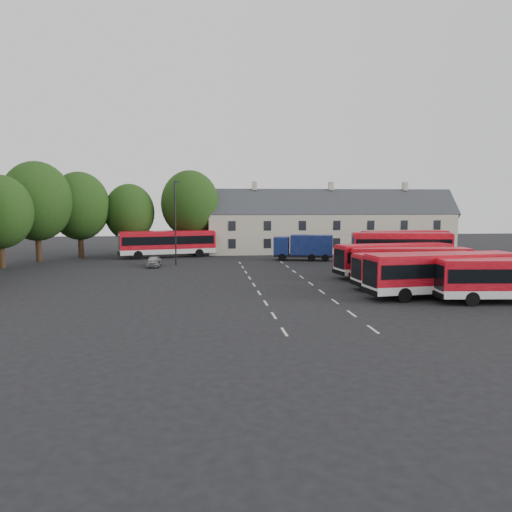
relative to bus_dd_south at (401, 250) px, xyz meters
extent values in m
plane|color=black|center=(-15.81, -8.50, -2.29)|extent=(140.00, 140.00, 0.00)
cube|color=beige|center=(-15.81, -22.50, -2.29)|extent=(0.15, 1.80, 0.01)
cube|color=beige|center=(-15.81, -18.50, -2.29)|extent=(0.15, 1.80, 0.01)
cube|color=beige|center=(-15.81, -14.50, -2.29)|extent=(0.15, 1.80, 0.01)
cube|color=beige|center=(-15.81, -10.50, -2.29)|extent=(0.15, 1.80, 0.01)
cube|color=beige|center=(-15.81, -6.50, -2.29)|extent=(0.15, 1.80, 0.01)
cube|color=beige|center=(-15.81, -2.50, -2.29)|extent=(0.15, 1.80, 0.01)
cube|color=beige|center=(-15.81, 1.50, -2.29)|extent=(0.15, 1.80, 0.01)
cube|color=beige|center=(-15.81, 5.50, -2.29)|extent=(0.15, 1.80, 0.01)
cube|color=beige|center=(-15.81, 9.50, -2.29)|extent=(0.15, 1.80, 0.01)
cube|color=beige|center=(-10.81, -22.50, -2.29)|extent=(0.15, 1.80, 0.01)
cube|color=beige|center=(-10.81, -18.50, -2.29)|extent=(0.15, 1.80, 0.01)
cube|color=beige|center=(-10.81, -14.50, -2.29)|extent=(0.15, 1.80, 0.01)
cube|color=beige|center=(-10.81, -10.50, -2.29)|extent=(0.15, 1.80, 0.01)
cube|color=beige|center=(-10.81, -6.50, -2.29)|extent=(0.15, 1.80, 0.01)
cube|color=beige|center=(-10.81, -2.50, -2.29)|extent=(0.15, 1.80, 0.01)
cube|color=beige|center=(-10.81, 1.50, -2.29)|extent=(0.15, 1.80, 0.01)
cube|color=beige|center=(-10.81, 5.50, -2.29)|extent=(0.15, 1.80, 0.01)
cube|color=beige|center=(-10.81, 9.50, -2.29)|extent=(0.15, 1.80, 0.01)
cylinder|color=black|center=(-41.81, 7.50, -0.46)|extent=(0.70, 0.70, 3.67)
cylinder|color=black|center=(-39.81, 13.50, -0.11)|extent=(0.70, 0.70, 4.38)
ellipsoid|color=#16320D|center=(-39.81, 13.50, 4.97)|extent=(8.25, 8.25, 9.49)
cylinder|color=black|center=(-35.81, 17.50, -0.28)|extent=(0.70, 0.70, 4.02)
ellipsoid|color=#16320D|center=(-35.81, 17.50, 4.39)|extent=(7.59, 7.59, 8.73)
cylinder|color=black|center=(-29.81, 19.50, -0.54)|extent=(0.70, 0.70, 3.50)
ellipsoid|color=#16320D|center=(-29.81, 19.50, 3.52)|extent=(6.60, 6.60, 7.59)
cylinder|color=black|center=(-21.81, 20.50, -0.19)|extent=(0.70, 0.70, 4.20)
ellipsoid|color=#16320D|center=(-21.81, 20.50, 4.68)|extent=(7.92, 7.92, 9.11)
cube|color=beige|center=(-1.81, 21.50, 0.46)|extent=(35.00, 7.00, 5.50)
cube|color=#2D3035|center=(-1.81, 21.50, 3.21)|extent=(35.70, 7.13, 7.13)
cube|color=beige|center=(-12.81, 21.50, 7.17)|extent=(0.60, 0.90, 1.20)
cube|color=beige|center=(-1.81, 21.50, 7.17)|extent=(0.60, 0.90, 1.20)
cube|color=beige|center=(9.19, 21.50, 7.17)|extent=(0.60, 0.90, 1.20)
cylinder|color=black|center=(-1.97, -17.11, -1.79)|extent=(1.02, 0.37, 1.00)
cube|color=silver|center=(-2.50, -13.75, -1.47)|extent=(11.86, 3.98, 0.58)
cube|color=#B40B18|center=(-2.50, -13.75, -0.15)|extent=(11.86, 3.98, 2.06)
cube|color=black|center=(-2.50, -13.75, -0.10)|extent=(11.40, 3.99, 1.00)
cube|color=#B40B18|center=(-2.50, -13.75, 0.93)|extent=(11.61, 3.84, 0.13)
cylinder|color=black|center=(-6.06, -15.37, -1.76)|extent=(1.08, 0.42, 1.06)
cylinder|color=black|center=(1.06, -12.13, -1.76)|extent=(1.08, 0.42, 1.06)
cube|color=silver|center=(-2.78, -9.85, -1.56)|extent=(10.55, 3.17, 0.52)
cube|color=#B40B18|center=(-2.78, -9.85, -0.38)|extent=(10.55, 3.17, 1.84)
cube|color=black|center=(-2.78, -9.85, -0.33)|extent=(10.14, 3.20, 0.90)
cube|color=#B40B18|center=(-2.78, -9.85, 0.59)|extent=(10.33, 3.06, 0.11)
cylinder|color=black|center=(-6.01, -11.17, -1.82)|extent=(0.96, 0.34, 0.95)
cylinder|color=black|center=(0.45, -8.52, -1.82)|extent=(0.96, 0.34, 0.95)
cube|color=silver|center=(-1.72, -6.03, -1.54)|extent=(10.89, 3.68, 0.53)
cube|color=#B40B18|center=(-1.72, -6.03, -0.33)|extent=(10.89, 3.68, 1.89)
cube|color=black|center=(-1.72, -6.03, -0.28)|extent=(10.47, 3.69, 0.92)
cube|color=#B40B18|center=(-1.72, -6.03, 0.67)|extent=(10.66, 3.56, 0.12)
cylinder|color=black|center=(-5.24, -6.71, -1.81)|extent=(1.00, 0.39, 0.97)
cylinder|color=black|center=(1.81, -5.35, -1.81)|extent=(1.00, 0.39, 0.97)
cube|color=silver|center=(-2.17, -3.44, -1.51)|extent=(11.44, 4.25, 0.56)
cube|color=#B40B18|center=(-2.17, -3.44, -0.23)|extent=(11.44, 4.25, 1.98)
cube|color=black|center=(-2.17, -3.44, -0.18)|extent=(11.01, 4.25, 0.97)
cube|color=#B40B18|center=(-2.17, -3.44, 0.81)|extent=(11.20, 4.12, 0.12)
cylinder|color=black|center=(-5.52, -5.14, -1.78)|extent=(1.05, 0.44, 1.02)
cylinder|color=black|center=(1.19, -1.75, -1.78)|extent=(1.05, 0.44, 1.02)
cube|color=silver|center=(0.00, 0.00, -1.60)|extent=(10.06, 3.88, 0.49)
cube|color=#B40B18|center=(0.00, 0.00, 0.14)|extent=(10.06, 3.88, 2.99)
cube|color=black|center=(0.00, 0.00, -0.44)|extent=(9.68, 3.86, 0.85)
cube|color=#B40B18|center=(0.00, 0.00, 1.68)|extent=(9.85, 3.75, 0.11)
cylinder|color=black|center=(-3.27, -0.46, -1.85)|extent=(0.92, 0.40, 0.89)
cylinder|color=black|center=(3.27, 0.46, -1.85)|extent=(0.92, 0.40, 0.89)
cube|color=black|center=(0.00, 0.00, 0.72)|extent=(9.68, 3.86, 0.85)
cube|color=silver|center=(1.97, 3.80, -1.61)|extent=(9.97, 3.65, 0.49)
cube|color=#B40B18|center=(1.97, 3.80, 0.12)|extent=(9.97, 3.65, 2.97)
cube|color=black|center=(1.97, 3.80, -0.45)|extent=(9.59, 3.65, 0.84)
cube|color=#B40B18|center=(1.97, 3.80, 1.65)|extent=(9.76, 3.54, 0.11)
cylinder|color=black|center=(-0.96, 2.34, -1.85)|extent=(0.91, 0.38, 0.89)
cylinder|color=black|center=(4.90, 5.26, -1.85)|extent=(0.91, 0.38, 0.89)
cube|color=black|center=(1.97, 3.80, 0.70)|extent=(9.59, 3.65, 0.84)
cube|color=silver|center=(-24.70, 16.65, -1.43)|extent=(12.50, 5.52, 0.61)
cube|color=#B40B18|center=(-24.70, 16.65, -0.05)|extent=(12.50, 5.52, 2.16)
cube|color=black|center=(-24.70, 16.65, 0.01)|extent=(12.04, 5.47, 1.05)
cube|color=#B40B18|center=(-24.70, 16.65, 1.09)|extent=(12.24, 5.35, 0.13)
cylinder|color=black|center=(-28.20, 14.53, -1.74)|extent=(1.15, 0.56, 1.11)
cylinder|color=black|center=(-21.19, 18.77, -1.74)|extent=(1.15, 0.56, 1.11)
cube|color=black|center=(-7.83, 11.40, -1.71)|extent=(7.40, 3.66, 0.27)
cube|color=navy|center=(-10.43, 12.08, -0.51)|extent=(2.30, 2.61, 2.14)
cube|color=black|center=(-11.25, 12.29, -0.18)|extent=(0.57, 1.86, 1.07)
cube|color=navy|center=(-6.84, 11.13, -0.37)|extent=(5.49, 3.46, 2.41)
cylinder|color=black|center=(-10.51, 11.06, -1.85)|extent=(0.93, 0.47, 0.89)
cylinder|color=black|center=(-4.95, 11.68, -1.85)|extent=(0.93, 0.47, 0.89)
imported|color=#A1A5A9|center=(-25.59, 7.01, -1.68)|extent=(1.51, 3.62, 1.22)
cylinder|color=black|center=(-23.20, 8.31, 2.42)|extent=(0.17, 0.17, 9.43)
cube|color=black|center=(-22.94, 8.41, 7.14)|extent=(0.61, 0.43, 0.17)
camera|label=1|loc=(-20.22, -48.76, 4.67)|focal=35.00mm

